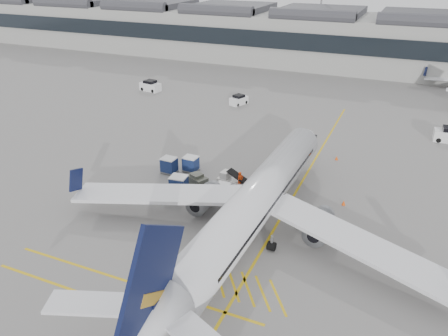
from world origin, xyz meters
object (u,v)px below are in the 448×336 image
at_px(airliner_main, 254,204).
at_px(baggage_cart_a, 179,184).
at_px(ramp_agent_a, 240,180).
at_px(belt_loader, 233,181).
at_px(ramp_agent_b, 219,193).
at_px(pushback_tug, 197,180).

relative_size(airliner_main, baggage_cart_a, 19.68).
bearing_deg(ramp_agent_a, airliner_main, -114.70).
distance_m(airliner_main, belt_loader, 9.75).
xyz_separation_m(belt_loader, ramp_agent_b, (0.04, -3.95, 0.43)).
bearing_deg(ramp_agent_a, baggage_cart_a, 157.82).
relative_size(belt_loader, ramp_agent_a, 2.28).
bearing_deg(pushback_tug, baggage_cart_a, -86.26).
bearing_deg(pushback_tug, belt_loader, 47.14).
relative_size(baggage_cart_a, ramp_agent_b, 1.04).
bearing_deg(ramp_agent_b, ramp_agent_a, -143.42).
xyz_separation_m(ramp_agent_a, ramp_agent_b, (-1.01, -3.53, -0.02)).
distance_m(airliner_main, ramp_agent_a, 8.75).
height_order(baggage_cart_a, pushback_tug, baggage_cart_a).
relative_size(airliner_main, pushback_tug, 14.25).
bearing_deg(pushback_tug, airliner_main, -10.66).
relative_size(belt_loader, baggage_cart_a, 2.25).
relative_size(ramp_agent_b, pushback_tug, 0.70).
bearing_deg(airliner_main, pushback_tug, 146.51).
relative_size(belt_loader, ramp_agent_b, 2.34).
distance_m(airliner_main, ramp_agent_b, 6.81).
relative_size(baggage_cart_a, pushback_tug, 0.72).
bearing_deg(airliner_main, ramp_agent_b, 145.02).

